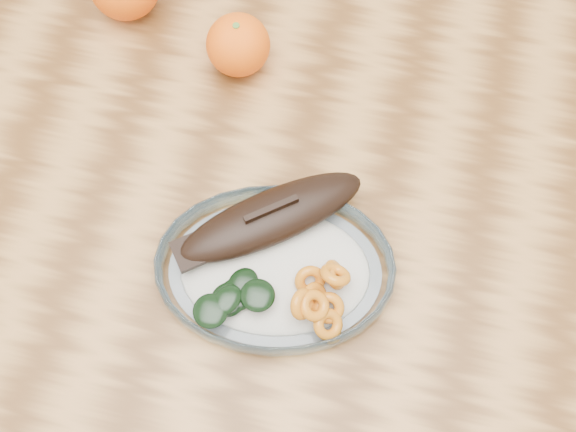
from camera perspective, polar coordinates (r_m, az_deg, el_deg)
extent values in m
plane|color=slate|center=(1.53, -4.08, -10.02)|extent=(3.00, 3.00, 0.00)
cube|color=#5A3415|center=(0.83, -7.41, 0.63)|extent=(1.20, 0.80, 0.04)
cylinder|color=brown|center=(1.35, 21.68, 2.57)|extent=(0.06, 0.06, 0.71)
ellipsoid|color=white|center=(0.77, -1.02, -4.43)|extent=(0.51, 0.40, 0.01)
torus|color=#83B0CB|center=(0.76, -1.04, -4.20)|extent=(0.53, 0.53, 0.03)
ellipsoid|color=white|center=(0.75, -1.05, -4.01)|extent=(0.45, 0.35, 0.02)
ellipsoid|color=black|center=(0.75, -1.33, 0.38)|extent=(0.20, 0.18, 0.04)
ellipsoid|color=black|center=(0.75, -1.32, 0.20)|extent=(0.17, 0.15, 0.02)
cube|color=black|center=(0.74, -7.71, -2.34)|extent=(0.05, 0.05, 0.01)
cube|color=black|center=(0.73, -1.36, 0.86)|extent=(0.05, 0.04, 0.02)
torus|color=#BD690D|center=(0.72, 3.24, -8.24)|extent=(0.03, 0.04, 0.03)
torus|color=#BD690D|center=(0.73, 1.78, -4.75)|extent=(0.05, 0.04, 0.03)
torus|color=#BD690D|center=(0.72, 3.28, -6.94)|extent=(0.05, 0.05, 0.03)
torus|color=#BD690D|center=(0.73, 3.79, -4.28)|extent=(0.04, 0.05, 0.04)
torus|color=#BD690D|center=(0.73, 2.19, -6.14)|extent=(0.03, 0.04, 0.03)
torus|color=#BD690D|center=(0.71, 2.12, -6.75)|extent=(0.04, 0.04, 0.03)
torus|color=#BD690D|center=(0.72, 3.84, -4.28)|extent=(0.04, 0.04, 0.03)
torus|color=#BD690D|center=(0.71, 1.16, -6.64)|extent=(0.03, 0.04, 0.04)
ellipsoid|color=black|center=(0.73, -4.20, -5.88)|extent=(0.05, 0.05, 0.01)
ellipsoid|color=black|center=(0.73, -4.82, -6.25)|extent=(0.05, 0.05, 0.01)
ellipsoid|color=black|center=(0.73, -3.66, -4.99)|extent=(0.04, 0.04, 0.01)
ellipsoid|color=black|center=(0.72, -4.99, -6.29)|extent=(0.04, 0.04, 0.01)
ellipsoid|color=black|center=(0.72, -6.28, -7.14)|extent=(0.04, 0.04, 0.01)
ellipsoid|color=black|center=(0.72, -2.47, -5.93)|extent=(0.04, 0.04, 0.01)
sphere|color=#FF4E05|center=(0.86, -3.96, 13.33)|extent=(0.08, 0.08, 0.08)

